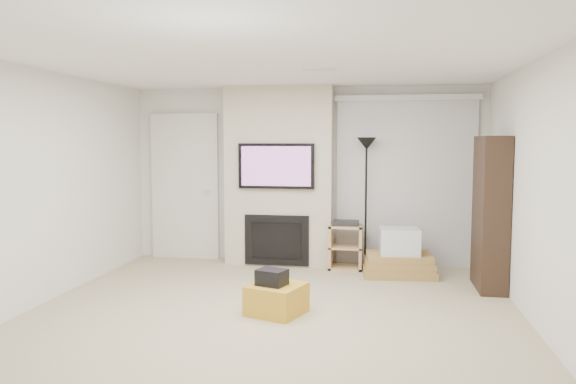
% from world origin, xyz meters
% --- Properties ---
extents(floor, '(5.00, 5.50, 0.00)m').
position_xyz_m(floor, '(0.00, 0.00, 0.00)').
color(floor, tan).
rests_on(floor, ground).
extents(ceiling, '(5.00, 5.50, 0.00)m').
position_xyz_m(ceiling, '(0.00, 0.00, 2.50)').
color(ceiling, white).
rests_on(ceiling, wall_back).
extents(wall_back, '(5.00, 0.00, 2.50)m').
position_xyz_m(wall_back, '(0.00, 2.75, 1.25)').
color(wall_back, silver).
rests_on(wall_back, ground).
extents(wall_front, '(5.00, 0.00, 2.50)m').
position_xyz_m(wall_front, '(0.00, -2.75, 1.25)').
color(wall_front, silver).
rests_on(wall_front, ground).
extents(wall_left, '(0.00, 5.50, 2.50)m').
position_xyz_m(wall_left, '(-2.50, 0.00, 1.25)').
color(wall_left, silver).
rests_on(wall_left, ground).
extents(wall_right, '(0.00, 5.50, 2.50)m').
position_xyz_m(wall_right, '(2.50, 0.00, 1.25)').
color(wall_right, silver).
rests_on(wall_right, ground).
extents(hvac_vent, '(0.35, 0.18, 0.01)m').
position_xyz_m(hvac_vent, '(0.40, 0.80, 2.50)').
color(hvac_vent, silver).
rests_on(hvac_vent, ceiling).
extents(ottoman, '(0.64, 0.64, 0.30)m').
position_xyz_m(ottoman, '(0.04, 0.24, 0.15)').
color(ottoman, gold).
rests_on(ottoman, floor).
extents(black_bag, '(0.34, 0.30, 0.16)m').
position_xyz_m(black_bag, '(0.00, 0.21, 0.38)').
color(black_bag, black).
rests_on(black_bag, ottoman).
extents(fireplace_wall, '(1.50, 0.47, 2.50)m').
position_xyz_m(fireplace_wall, '(-0.35, 2.54, 1.24)').
color(fireplace_wall, beige).
rests_on(fireplace_wall, floor).
extents(entry_door, '(1.02, 0.11, 2.14)m').
position_xyz_m(entry_door, '(-1.80, 2.71, 1.05)').
color(entry_door, silver).
rests_on(entry_door, floor).
extents(vertical_blinds, '(1.98, 0.10, 2.37)m').
position_xyz_m(vertical_blinds, '(1.40, 2.70, 1.27)').
color(vertical_blinds, silver).
rests_on(vertical_blinds, floor).
extents(floor_lamp, '(0.27, 0.27, 1.79)m').
position_xyz_m(floor_lamp, '(0.87, 2.50, 1.41)').
color(floor_lamp, black).
rests_on(floor_lamp, floor).
extents(av_stand, '(0.45, 0.38, 0.66)m').
position_xyz_m(av_stand, '(0.60, 2.38, 0.35)').
color(av_stand, tan).
rests_on(av_stand, floor).
extents(box_stack, '(0.97, 0.76, 0.61)m').
position_xyz_m(box_stack, '(1.31, 2.13, 0.23)').
color(box_stack, '#A47C40').
rests_on(box_stack, floor).
extents(bookshelf, '(0.30, 0.80, 1.80)m').
position_xyz_m(bookshelf, '(2.34, 1.62, 0.90)').
color(bookshelf, black).
rests_on(bookshelf, floor).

